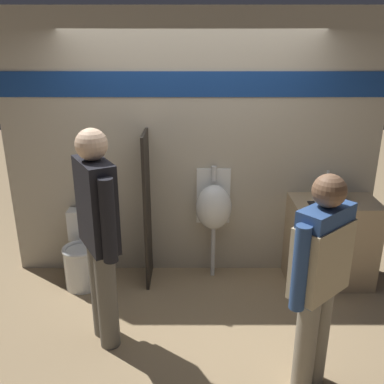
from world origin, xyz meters
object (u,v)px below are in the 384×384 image
Objects in this scene: cell_phone at (312,204)px; toilet at (83,256)px; sink_basin at (330,193)px; urinal_near_counter at (214,207)px; person_in_vest at (320,273)px; person_with_lanyard at (99,232)px.

toilet is (-2.29, 0.06, -0.59)m from cell_phone.
sink_basin is 1.16m from urinal_near_counter.
sink_basin is 1.59m from person_in_vest.
urinal_near_counter is at bearing 6.85° from toilet.
person_in_vest is (0.63, -1.57, 0.17)m from urinal_near_counter.
person_in_vest is at bearing -68.26° from urinal_near_counter.
toilet is 2.51m from person_in_vest.
person_with_lanyard reaches higher than toilet.
person_with_lanyard reaches higher than sink_basin.
person_in_vest is (1.97, -1.41, 0.64)m from toilet.
cell_phone is at bearing -143.51° from sink_basin.
toilet is at bearing 103.11° from person_in_vest.
cell_phone is 0.12× the size of urinal_near_counter.
cell_phone is at bearing -96.00° from person_with_lanyard.
person_with_lanyard is (-1.89, -0.82, 0.10)m from cell_phone.
person_in_vest is at bearing -35.57° from toilet.
urinal_near_counter is at bearing 176.57° from sink_basin.
person_with_lanyard is (-0.95, -1.04, 0.21)m from urinal_near_counter.
person_with_lanyard is at bearing -156.58° from cell_phone.
toilet is at bearing 178.52° from cell_phone.
cell_phone is 0.16× the size of toilet.
person_in_vest reaches higher than urinal_near_counter.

